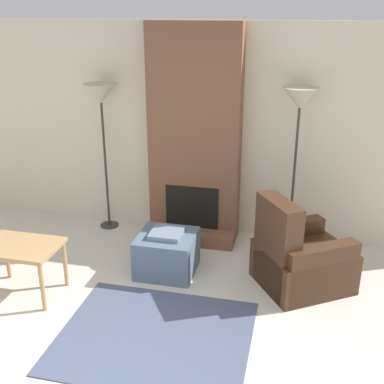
{
  "coord_description": "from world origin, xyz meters",
  "views": [
    {
      "loc": [
        1.26,
        -2.54,
        2.76
      ],
      "look_at": [
        0.0,
        2.79,
        0.62
      ],
      "focal_mm": 45.0,
      "sensor_mm": 36.0,
      "label": 1
    }
  ],
  "objects": [
    {
      "name": "floor_lamp_right",
      "position": [
        1.2,
        2.88,
        1.72
      ],
      "size": [
        0.41,
        0.41,
        1.92
      ],
      "color": "#333333",
      "rests_on": "ground_plane"
    },
    {
      "name": "fireplace",
      "position": [
        0.0,
        2.93,
        1.23
      ],
      "size": [
        1.1,
        0.57,
        2.6
      ],
      "color": "brown",
      "rests_on": "ground_plane"
    },
    {
      "name": "armchair",
      "position": [
        1.32,
        1.95,
        0.3
      ],
      "size": [
        1.14,
        1.11,
        1.0
      ],
      "rotation": [
        0.0,
        0.0,
        2.15
      ],
      "color": "#422819",
      "rests_on": "ground_plane"
    },
    {
      "name": "ottoman",
      "position": [
        -0.08,
        1.92,
        0.23
      ],
      "size": [
        0.62,
        0.6,
        0.49
      ],
      "color": "slate",
      "rests_on": "ground_plane"
    },
    {
      "name": "wall_back",
      "position": [
        0.0,
        3.12,
        1.3
      ],
      "size": [
        6.95,
        0.06,
        2.6
      ],
      "primitive_type": "cube",
      "color": "beige",
      "rests_on": "ground_plane"
    },
    {
      "name": "floor_lamp_left",
      "position": [
        -1.15,
        2.88,
        1.68
      ],
      "size": [
        0.41,
        0.41,
        1.88
      ],
      "color": "#333333",
      "rests_on": "ground_plane"
    },
    {
      "name": "area_rug",
      "position": [
        0.13,
        0.81,
        0.01
      ],
      "size": [
        1.69,
        1.41,
        0.01
      ],
      "primitive_type": "cube",
      "color": "#4C5670",
      "rests_on": "ground_plane"
    },
    {
      "name": "side_table",
      "position": [
        -1.36,
        1.18,
        0.47
      ],
      "size": [
        0.75,
        0.54,
        0.55
      ],
      "color": "tan",
      "rests_on": "ground_plane"
    }
  ]
}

